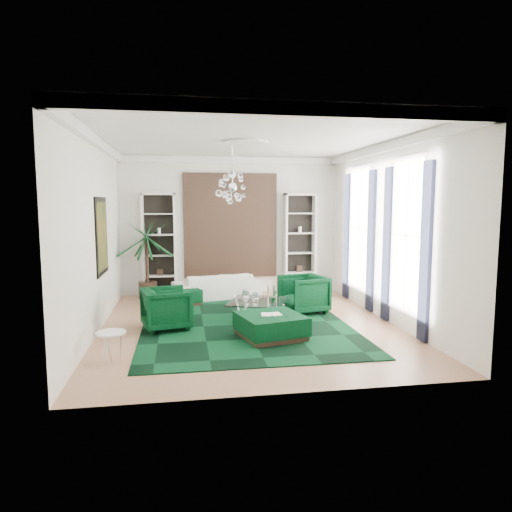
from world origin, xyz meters
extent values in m
cube|color=tan|center=(0.00, 0.00, -0.01)|extent=(6.00, 7.00, 0.02)
cube|color=white|center=(0.00, 0.00, 3.81)|extent=(6.00, 7.00, 0.02)
cube|color=silver|center=(0.00, 3.51, 1.90)|extent=(6.00, 0.02, 3.80)
cube|color=silver|center=(0.00, -3.51, 1.90)|extent=(6.00, 0.02, 3.80)
cube|color=silver|center=(-3.01, 0.00, 1.90)|extent=(0.02, 7.00, 3.80)
cube|color=silver|center=(3.01, 0.00, 1.90)|extent=(0.02, 7.00, 3.80)
cylinder|color=white|center=(0.00, 0.30, 3.77)|extent=(0.90, 0.90, 0.05)
cube|color=black|center=(0.00, 3.46, 1.90)|extent=(2.50, 0.06, 2.80)
cube|color=black|center=(-2.97, 0.60, 1.85)|extent=(0.04, 1.30, 1.60)
cube|color=white|center=(2.99, -0.90, 1.90)|extent=(0.03, 1.10, 2.90)
cube|color=black|center=(2.96, -1.68, 1.65)|extent=(0.07, 0.30, 3.25)
cube|color=black|center=(2.96, -0.12, 1.65)|extent=(0.07, 0.30, 3.25)
cube|color=white|center=(2.99, 1.50, 1.90)|extent=(0.03, 1.10, 2.90)
cube|color=black|center=(2.96, 0.72, 1.65)|extent=(0.07, 0.30, 3.25)
cube|color=black|center=(2.96, 2.28, 1.65)|extent=(0.07, 0.30, 3.25)
cube|color=black|center=(-0.08, -0.04, 0.01)|extent=(4.20, 5.00, 0.02)
imported|color=white|center=(-0.45, 2.78, 0.33)|extent=(2.41, 1.36, 0.66)
imported|color=black|center=(-1.67, -0.04, 0.42)|extent=(1.10, 1.08, 0.84)
imported|color=black|center=(1.41, 0.87, 0.44)|extent=(1.14, 1.12, 0.88)
cube|color=black|center=(-1.44, 2.16, 0.20)|extent=(1.17, 1.17, 0.40)
cube|color=black|center=(0.28, -0.98, 0.22)|extent=(1.36, 1.36, 0.45)
cube|color=white|center=(0.28, -0.98, 0.46)|extent=(0.38, 0.26, 0.03)
cylinder|color=white|center=(-2.51, -1.76, 0.23)|extent=(0.61, 0.61, 0.45)
imported|color=#114620|center=(0.57, 0.19, 0.54)|extent=(0.15, 0.12, 0.26)
camera|label=1|loc=(-1.36, -9.18, 2.53)|focal=32.00mm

